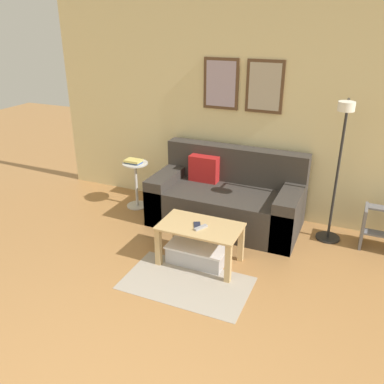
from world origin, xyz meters
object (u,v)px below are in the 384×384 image
at_px(couch, 227,200).
at_px(floor_lamp, 338,163).
at_px(storage_bin, 198,252).
at_px(remote_control, 201,228).
at_px(cell_phone, 197,225).
at_px(step_stool, 381,228).
at_px(side_table, 136,181).
at_px(coffee_table, 200,234).
at_px(book_stack, 133,161).

height_order(couch, floor_lamp, floor_lamp).
height_order(storage_bin, remote_control, remote_control).
relative_size(couch, cell_phone, 12.57).
xyz_separation_m(storage_bin, step_stool, (1.71, 1.03, 0.15)).
relative_size(floor_lamp, step_stool, 3.46).
distance_m(storage_bin, step_stool, 2.00).
height_order(couch, side_table, couch).
bearing_deg(floor_lamp, cell_phone, -141.37).
bearing_deg(step_stool, coffee_table, -148.04).
distance_m(storage_bin, book_stack, 1.64).
relative_size(storage_bin, book_stack, 2.67).
relative_size(side_table, cell_phone, 4.37).
relative_size(couch, step_stool, 3.81).
height_order(coffee_table, book_stack, book_stack).
bearing_deg(storage_bin, book_stack, 145.39).
bearing_deg(side_table, book_stack, -125.16).
height_order(floor_lamp, cell_phone, floor_lamp).
distance_m(remote_control, step_stool, 1.99).
bearing_deg(book_stack, remote_control, -35.56).
xyz_separation_m(book_stack, step_stool, (2.98, 0.15, -0.39)).
xyz_separation_m(book_stack, cell_phone, (1.27, -0.91, -0.21)).
bearing_deg(couch, floor_lamp, -0.56).
bearing_deg(book_stack, couch, 2.16).
bearing_deg(remote_control, coffee_table, 144.70).
bearing_deg(cell_phone, storage_bin, 64.89).
relative_size(remote_control, step_stool, 0.32).
bearing_deg(book_stack, floor_lamp, 0.83).
height_order(book_stack, step_stool, book_stack).
height_order(book_stack, cell_phone, book_stack).
bearing_deg(couch, storage_bin, -88.86).
relative_size(book_stack, cell_phone, 1.62).
height_order(storage_bin, step_stool, step_stool).
distance_m(coffee_table, step_stool, 1.98).
height_order(floor_lamp, side_table, floor_lamp).
bearing_deg(coffee_table, side_table, 144.63).
bearing_deg(step_stool, remote_control, -146.34).
distance_m(couch, coffee_table, 0.95).
relative_size(storage_bin, remote_control, 4.05).
xyz_separation_m(couch, remote_control, (0.07, -1.00, 0.13)).
height_order(couch, step_stool, couch).
bearing_deg(remote_control, book_stack, 171.31).
bearing_deg(cell_phone, floor_lamp, 12.14).
xyz_separation_m(storage_bin, side_table, (-1.26, 0.89, 0.27)).
distance_m(couch, book_stack, 1.30).
distance_m(coffee_table, remote_control, 0.12).
xyz_separation_m(couch, step_stool, (1.72, 0.10, -0.06)).
bearing_deg(book_stack, cell_phone, -35.53).
bearing_deg(remote_control, floor_lamp, 68.03).
bearing_deg(side_table, cell_phone, -36.30).
distance_m(side_table, remote_control, 1.63).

